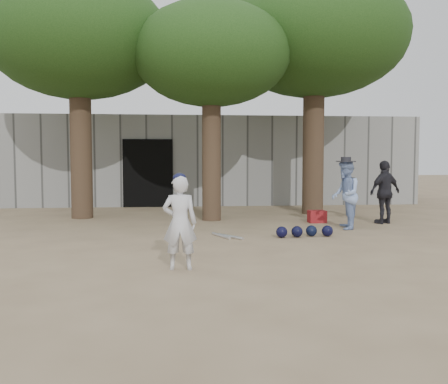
{
  "coord_description": "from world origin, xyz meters",
  "views": [
    {
      "loc": [
        -0.36,
        -8.53,
        1.62
      ],
      "look_at": [
        0.6,
        1.0,
        0.95
      ],
      "focal_mm": 40.0,
      "sensor_mm": 36.0,
      "label": 1
    }
  ],
  "objects": [
    {
      "name": "back_building",
      "position": [
        -0.0,
        10.33,
        1.5
      ],
      "size": [
        16.0,
        5.24,
        3.0
      ],
      "color": "gray",
      "rests_on": "ground"
    },
    {
      "name": "bat_pile",
      "position": [
        0.67,
        1.4,
        0.03
      ],
      "size": [
        0.58,
        0.77,
        0.06
      ],
      "color": "silver",
      "rests_on": "ground"
    },
    {
      "name": "boy_player",
      "position": [
        -0.28,
        -1.4,
        0.68
      ],
      "size": [
        0.52,
        0.36,
        1.36
      ],
      "primitive_type": "imported",
      "rotation": [
        0.0,
        0.0,
        3.07
      ],
      "color": "silver",
      "rests_on": "ground"
    },
    {
      "name": "tree_row",
      "position": [
        0.74,
        5.02,
        4.69
      ],
      "size": [
        11.4,
        5.8,
        6.69
      ],
      "color": "brown",
      "rests_on": "ground"
    },
    {
      "name": "spectator_blue",
      "position": [
        3.47,
        2.3,
        0.78
      ],
      "size": [
        0.74,
        0.87,
        1.56
      ],
      "primitive_type": "imported",
      "rotation": [
        0.0,
        0.0,
        4.49
      ],
      "color": "#8BA4D7",
      "rests_on": "ground"
    },
    {
      "name": "spectator_dark",
      "position": [
        4.76,
        3.13,
        0.77
      ],
      "size": [
        0.98,
        0.68,
        1.54
      ],
      "primitive_type": "imported",
      "rotation": [
        0.0,
        0.0,
        3.52
      ],
      "color": "black",
      "rests_on": "ground"
    },
    {
      "name": "ground",
      "position": [
        0.0,
        0.0,
        0.0
      ],
      "size": [
        70.0,
        70.0,
        0.0
      ],
      "primitive_type": "plane",
      "color": "#937C5E",
      "rests_on": "ground"
    },
    {
      "name": "helmet_row",
      "position": [
        2.27,
        1.3,
        0.12
      ],
      "size": [
        1.19,
        0.33,
        0.23
      ],
      "color": "black",
      "rests_on": "ground"
    },
    {
      "name": "red_bag",
      "position": [
        3.17,
        3.46,
        0.15
      ],
      "size": [
        0.43,
        0.33,
        0.3
      ],
      "primitive_type": "cube",
      "rotation": [
        0.0,
        0.0,
        0.02
      ],
      "color": "maroon",
      "rests_on": "ground"
    }
  ]
}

